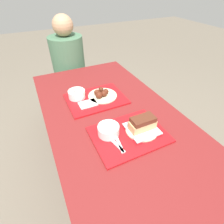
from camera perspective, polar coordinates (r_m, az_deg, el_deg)
name	(u,v)px	position (r m, az deg, el deg)	size (l,w,h in m)	color
ground_plane	(112,176)	(1.75, 0.01, -20.16)	(12.00, 12.00, 0.00)	#706656
picnic_table	(112,124)	(1.24, 0.01, -3.99)	(0.85, 1.58, 0.75)	maroon
picnic_bench_far	(76,90)	(2.18, -11.64, 7.16)	(0.80, 0.28, 0.47)	maroon
tray_near	(129,134)	(1.02, 5.72, -7.25)	(0.42, 0.32, 0.01)	#B21419
tray_far	(96,99)	(1.31, -5.21, 4.30)	(0.42, 0.32, 0.01)	#B21419
bowl_coleslaw_near	(108,130)	(0.99, -1.16, -5.78)	(0.12, 0.12, 0.06)	white
brisket_sandwich_plate	(142,126)	(1.02, 9.86, -4.37)	(0.19, 0.19, 0.10)	beige
plastic_fork_near	(114,142)	(0.96, 0.78, -9.91)	(0.05, 0.17, 0.00)	white
plastic_knife_near	(118,141)	(0.97, 1.96, -9.49)	(0.04, 0.17, 0.00)	white
condiment_packet	(128,124)	(1.07, 5.14, -3.99)	(0.04, 0.03, 0.01)	#3F3F47
bowl_coleslaw_far	(77,94)	(1.32, -11.45, 5.89)	(0.12, 0.12, 0.06)	white
wings_plate_far	(102,94)	(1.31, -3.38, 5.84)	(0.22, 0.22, 0.06)	beige
napkin_far	(88,104)	(1.24, -7.87, 2.65)	(0.12, 0.09, 0.01)	white
person_seated_across	(68,59)	(2.00, -14.14, 16.45)	(0.34, 0.34, 0.74)	#477051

